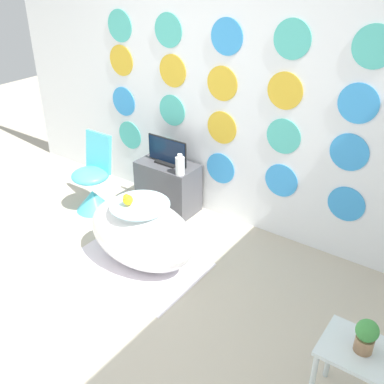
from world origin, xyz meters
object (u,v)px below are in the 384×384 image
object	(u,v)px
vase	(180,165)
potted_plant_left	(366,335)
tv	(167,153)
bathtub	(142,233)
chair	(93,187)

from	to	relation	value
vase	potted_plant_left	size ratio (longest dim) A/B	1.00
tv	potted_plant_left	xyz separation A→B (m)	(2.25, -1.18, -0.03)
tv	bathtub	bearing A→B (deg)	-65.53
chair	vase	bearing A→B (deg)	21.58
chair	tv	bearing A→B (deg)	36.78
vase	tv	bearing A→B (deg)	154.34
bathtub	potted_plant_left	world-z (taller)	potted_plant_left
bathtub	tv	xyz separation A→B (m)	(-0.38, 0.83, 0.32)
tv	potted_plant_left	size ratio (longest dim) A/B	2.22
tv	vase	size ratio (longest dim) A/B	2.21
potted_plant_left	tv	bearing A→B (deg)	152.22
chair	vase	distance (m)	0.97
bathtub	potted_plant_left	xyz separation A→B (m)	(1.87, -0.36, 0.29)
bathtub	potted_plant_left	size ratio (longest dim) A/B	4.89
bathtub	potted_plant_left	distance (m)	1.93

